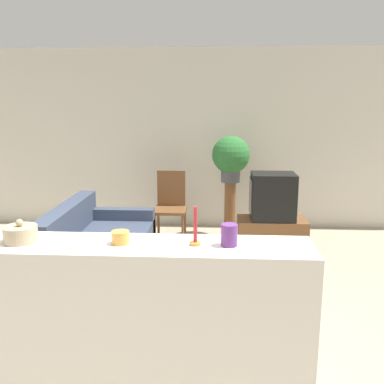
{
  "coord_description": "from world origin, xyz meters",
  "views": [
    {
      "loc": [
        0.79,
        -3.11,
        1.93
      ],
      "look_at": [
        0.51,
        1.92,
        0.85
      ],
      "focal_mm": 40.0,
      "sensor_mm": 36.0,
      "label": 1
    }
  ],
  "objects_px": {
    "couch": "(98,250)",
    "television": "(272,196)",
    "wooden_chair": "(171,203)",
    "potted_plant": "(231,156)",
    "decorative_bowl": "(20,234)"
  },
  "relations": [
    {
      "from": "couch",
      "to": "television",
      "type": "xyz_separation_m",
      "value": [
        2.01,
        0.63,
        0.51
      ]
    },
    {
      "from": "wooden_chair",
      "to": "potted_plant",
      "type": "bearing_deg",
      "value": 14.11
    },
    {
      "from": "couch",
      "to": "decorative_bowl",
      "type": "distance_m",
      "value": 2.16
    },
    {
      "from": "couch",
      "to": "television",
      "type": "relative_size",
      "value": 2.87
    },
    {
      "from": "wooden_chair",
      "to": "decorative_bowl",
      "type": "bearing_deg",
      "value": -100.6
    },
    {
      "from": "television",
      "to": "potted_plant",
      "type": "height_order",
      "value": "potted_plant"
    },
    {
      "from": "television",
      "to": "decorative_bowl",
      "type": "xyz_separation_m",
      "value": [
        -1.93,
        -2.62,
        0.32
      ]
    },
    {
      "from": "television",
      "to": "wooden_chair",
      "type": "bearing_deg",
      "value": 154.93
    },
    {
      "from": "wooden_chair",
      "to": "potted_plant",
      "type": "xyz_separation_m",
      "value": [
        0.83,
        0.21,
        0.63
      ]
    },
    {
      "from": "potted_plant",
      "to": "television",
      "type": "bearing_deg",
      "value": -59.43
    },
    {
      "from": "television",
      "to": "decorative_bowl",
      "type": "bearing_deg",
      "value": -126.29
    },
    {
      "from": "potted_plant",
      "to": "decorative_bowl",
      "type": "height_order",
      "value": "potted_plant"
    },
    {
      "from": "wooden_chair",
      "to": "couch",
      "type": "bearing_deg",
      "value": -118.99
    },
    {
      "from": "wooden_chair",
      "to": "potted_plant",
      "type": "height_order",
      "value": "potted_plant"
    },
    {
      "from": "wooden_chair",
      "to": "television",
      "type": "bearing_deg",
      "value": -25.07
    }
  ]
}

